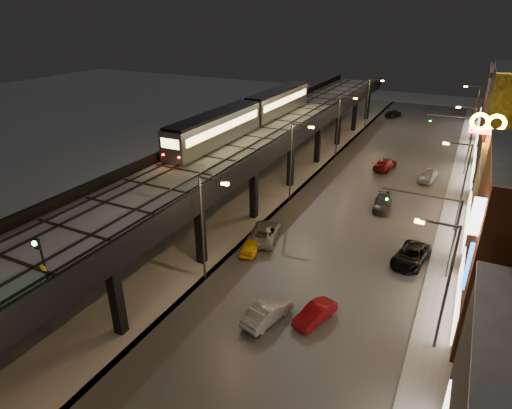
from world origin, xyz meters
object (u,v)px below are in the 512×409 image
at_px(car_far_white, 393,113).
at_px(rail_signal, 40,254).
at_px(car_taxi, 251,246).
at_px(car_mid_dark, 385,164).
at_px(subway_train, 251,113).
at_px(car_onc_dark, 411,256).
at_px(car_near_white, 267,313).
at_px(sign_citgo, 487,241).
at_px(car_onc_white, 382,204).
at_px(car_onc_silver, 315,314).
at_px(car_mid_silver, 265,232).
at_px(car_onc_red, 428,176).

bearing_deg(car_far_white, rail_signal, 105.50).
distance_m(car_taxi, car_mid_dark, 28.58).
distance_m(subway_train, car_far_white, 44.71).
bearing_deg(car_onc_dark, car_near_white, -112.79).
bearing_deg(car_far_white, sign_citgo, 122.58).
xyz_separation_m(car_far_white, car_onc_white, (7.30, -46.03, -0.10)).
bearing_deg(car_near_white, car_mid_dark, -77.50).
height_order(car_mid_dark, car_onc_silver, car_mid_dark).
xyz_separation_m(car_mid_dark, car_onc_dark, (6.90, -23.34, -0.02)).
height_order(car_mid_silver, sign_citgo, sign_citgo).
distance_m(car_near_white, car_onc_white, 22.80).
distance_m(car_onc_silver, car_onc_dark, 11.95).
height_order(car_onc_dark, car_onc_red, car_onc_red).
relative_size(car_taxi, car_far_white, 0.82).
bearing_deg(car_onc_red, car_near_white, -93.47).
bearing_deg(car_onc_dark, sign_citgo, -54.97).
bearing_deg(rail_signal, car_taxi, 80.88).
xyz_separation_m(car_onc_dark, car_onc_white, (-4.49, 10.12, -0.07)).
distance_m(subway_train, car_mid_silver, 19.38).
relative_size(car_onc_dark, sign_citgo, 0.48).
relative_size(rail_signal, car_mid_dark, 0.60).
relative_size(car_mid_dark, car_onc_silver, 1.35).
xyz_separation_m(rail_signal, sign_citgo, (20.60, 13.05, -0.61)).
bearing_deg(car_taxi, car_far_white, -102.44).
bearing_deg(car_far_white, subway_train, 94.58).
xyz_separation_m(subway_train, sign_citgo, (27.00, -22.86, -0.12)).
bearing_deg(sign_citgo, car_far_white, 103.95).
xyz_separation_m(rail_signal, car_taxi, (2.89, 17.98, -8.14)).
bearing_deg(car_onc_dark, car_mid_dark, 116.04).
xyz_separation_m(car_taxi, car_mid_silver, (0.04, 2.70, 0.14)).
relative_size(car_near_white, car_mid_silver, 0.80).
height_order(car_onc_silver, sign_citgo, sign_citgo).
bearing_deg(car_onc_silver, car_onc_red, 101.72).
bearing_deg(car_onc_white, car_near_white, -104.05).
distance_m(car_onc_white, sign_citgo, 22.82).
distance_m(subway_train, sign_citgo, 35.38).
bearing_deg(car_near_white, car_far_white, -72.67).
bearing_deg(car_onc_silver, sign_citgo, 27.32).
height_order(car_onc_silver, car_onc_red, car_onc_red).
bearing_deg(car_far_white, car_near_white, 111.90).
xyz_separation_m(car_taxi, car_onc_dark, (13.21, 4.54, 0.10)).
xyz_separation_m(car_taxi, car_mid_dark, (6.31, 27.87, 0.12)).
distance_m(car_onc_silver, car_onc_white, 21.05).
bearing_deg(sign_citgo, car_taxi, 164.44).
relative_size(car_taxi, car_onc_silver, 0.96).
bearing_deg(sign_citgo, car_onc_dark, 115.46).
xyz_separation_m(car_near_white, car_onc_red, (6.85, 33.75, 0.01)).
bearing_deg(car_taxi, car_mid_dark, -113.86).
distance_m(car_taxi, sign_citgo, 19.87).
bearing_deg(car_onc_silver, car_far_white, 114.39).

